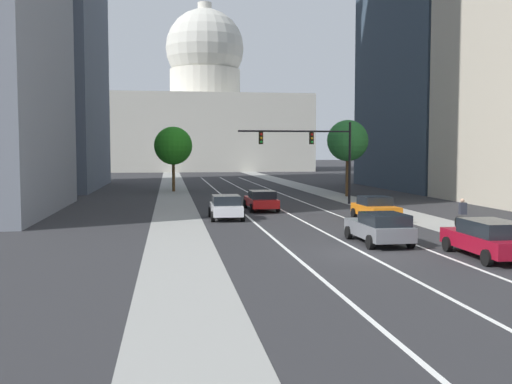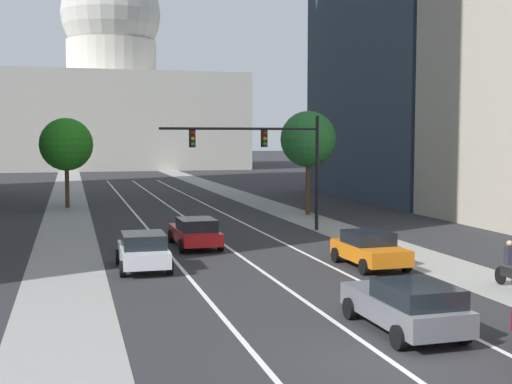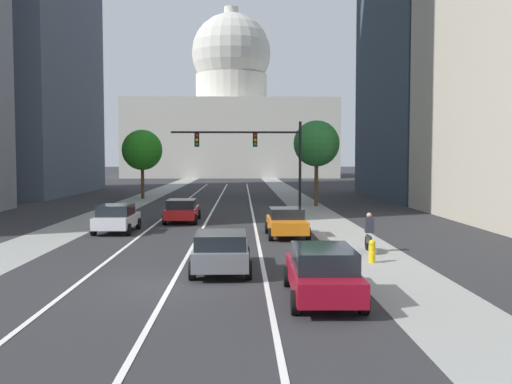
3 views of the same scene
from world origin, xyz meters
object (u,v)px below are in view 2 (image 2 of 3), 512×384
object	(u,v)px
traffic_signal_mast	(268,150)
cyclist	(510,264)
car_orange	(369,249)
car_gray	(407,305)
car_red	(195,232)
street_tree_near_left	(66,145)
capitol_building	(113,98)
street_tree_mid_right	(308,139)
car_white	(143,250)

from	to	relation	value
traffic_signal_mast	cyclist	xyz separation A→B (m)	(4.31, -16.02, -3.82)
car_orange	car_gray	world-z (taller)	car_gray
traffic_signal_mast	cyclist	bearing A→B (deg)	-74.93
car_red	street_tree_near_left	xyz separation A→B (m)	(-6.13, 20.90, 4.08)
cyclist	car_orange	bearing A→B (deg)	34.70
capitol_building	cyclist	world-z (taller)	capitol_building
capitol_building	street_tree_mid_right	bearing A→B (deg)	-83.73
car_gray	car_red	bearing A→B (deg)	10.16
street_tree_near_left	capitol_building	bearing A→B (deg)	83.62
street_tree_mid_right	car_gray	bearing A→B (deg)	-104.30
car_gray	cyclist	world-z (taller)	cyclist
car_orange	car_red	xyz separation A→B (m)	(-6.10, 6.90, -0.01)
car_white	street_tree_mid_right	world-z (taller)	street_tree_mid_right
street_tree_near_left	car_white	bearing A→B (deg)	-83.22
car_white	car_gray	xyz separation A→B (m)	(6.10, -10.87, -0.02)
traffic_signal_mast	cyclist	size ratio (longest dim) A/B	5.36
car_white	street_tree_mid_right	xyz separation A→B (m)	(13.11, 16.61, 4.45)
street_tree_mid_right	capitol_building	bearing A→B (deg)	96.27
traffic_signal_mast	street_tree_mid_right	bearing A→B (deg)	55.60
car_gray	street_tree_mid_right	size ratio (longest dim) A/B	0.62
car_gray	traffic_signal_mast	world-z (taller)	traffic_signal_mast
capitol_building	traffic_signal_mast	bearing A→B (deg)	-87.69
car_red	street_tree_near_left	size ratio (longest dim) A/B	0.70
car_gray	cyclist	size ratio (longest dim) A/B	2.60
car_red	car_gray	bearing A→B (deg)	-169.60
car_white	street_tree_near_left	distance (m)	26.38
cyclist	street_tree_near_left	xyz separation A→B (m)	(-15.39, 32.74, 3.98)
car_orange	cyclist	world-z (taller)	cyclist
car_white	car_orange	xyz separation A→B (m)	(9.15, -1.92, -0.03)
car_white	car_orange	distance (m)	9.35
street_tree_mid_right	street_tree_near_left	distance (m)	18.66
capitol_building	traffic_signal_mast	distance (m)	85.52
capitol_building	car_white	world-z (taller)	capitol_building
capitol_building	street_tree_mid_right	xyz separation A→B (m)	(8.53, -77.66, -7.05)
car_gray	traffic_signal_mast	size ratio (longest dim) A/B	0.48
car_red	car_white	bearing A→B (deg)	148.05
car_white	cyclist	bearing A→B (deg)	-118.37
car_orange	capitol_building	bearing A→B (deg)	1.61
traffic_signal_mast	car_orange	bearing A→B (deg)	-84.13
traffic_signal_mast	cyclist	world-z (taller)	traffic_signal_mast
capitol_building	car_orange	world-z (taller)	capitol_building
capitol_building	car_white	xyz separation A→B (m)	(-4.57, -94.28, -11.50)
capitol_building	street_tree_mid_right	distance (m)	78.45
capitol_building	car_red	world-z (taller)	capitol_building
car_orange	car_gray	distance (m)	9.46
car_white	street_tree_near_left	world-z (taller)	street_tree_near_left
car_white	traffic_signal_mast	bearing A→B (deg)	-40.43
capitol_building	cyclist	size ratio (longest dim) A/B	25.22
car_red	capitol_building	bearing A→B (deg)	-1.46
car_orange	street_tree_near_left	size ratio (longest dim) A/B	0.60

